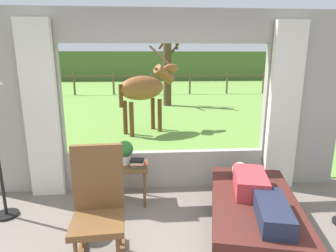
% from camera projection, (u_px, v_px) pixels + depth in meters
% --- Properties ---
extents(back_wall_with_window, '(5.20, 0.12, 2.55)m').
position_uv_depth(back_wall_with_window, '(166.00, 105.00, 4.04)').
color(back_wall_with_window, '#9E998E').
rests_on(back_wall_with_window, ground_plane).
extents(curtain_panel_left, '(0.44, 0.10, 2.40)m').
position_uv_depth(curtain_panel_left, '(41.00, 112.00, 3.80)').
color(curtain_panel_left, silver).
rests_on(curtain_panel_left, ground_plane).
extents(curtain_panel_right, '(0.44, 0.10, 2.40)m').
position_uv_depth(curtain_panel_right, '(284.00, 109.00, 4.04)').
color(curtain_panel_right, silver).
rests_on(curtain_panel_right, ground_plane).
extents(outdoor_pasture_lawn, '(36.00, 21.68, 0.02)m').
position_uv_depth(outdoor_pasture_lawn, '(152.00, 95.00, 14.90)').
color(outdoor_pasture_lawn, olive).
rests_on(outdoor_pasture_lawn, ground_plane).
extents(distant_hill_ridge, '(36.00, 2.00, 2.40)m').
position_uv_depth(distant_hill_ridge, '(150.00, 66.00, 24.15)').
color(distant_hill_ridge, '#4C6632').
rests_on(distant_hill_ridge, ground_plane).
extents(recliner_sofa, '(1.26, 1.86, 0.42)m').
position_uv_depth(recliner_sofa, '(253.00, 214.00, 3.13)').
color(recliner_sofa, black).
rests_on(recliner_sofa, ground_plane).
extents(reclining_person, '(0.47, 1.43, 0.22)m').
position_uv_depth(reclining_person, '(257.00, 191.00, 3.01)').
color(reclining_person, '#B23338').
rests_on(reclining_person, recliner_sofa).
extents(rocking_chair, '(0.51, 0.71, 1.12)m').
position_uv_depth(rocking_chair, '(98.00, 206.00, 2.66)').
color(rocking_chair, brown).
rests_on(rocking_chair, ground_plane).
extents(side_table, '(0.44, 0.44, 0.52)m').
position_uv_depth(side_table, '(131.00, 172.00, 3.76)').
color(side_table, brown).
rests_on(side_table, ground_plane).
extents(potted_plant, '(0.22, 0.22, 0.32)m').
position_uv_depth(potted_plant, '(125.00, 151.00, 3.75)').
color(potted_plant, silver).
rests_on(potted_plant, side_table).
extents(book_stack, '(0.22, 0.17, 0.11)m').
position_uv_depth(book_stack, '(138.00, 163.00, 3.68)').
color(book_stack, '#337247').
rests_on(book_stack, side_table).
extents(horse, '(1.70, 1.29, 1.73)m').
position_uv_depth(horse, '(145.00, 88.00, 7.10)').
color(horse, brown).
rests_on(horse, outdoor_pasture_lawn).
extents(pasture_tree, '(1.21, 1.22, 3.05)m').
position_uv_depth(pasture_tree, '(167.00, 65.00, 11.09)').
color(pasture_tree, '#4C3823').
rests_on(pasture_tree, outdoor_pasture_lawn).
extents(pasture_fence_line, '(16.10, 0.10, 1.10)m').
position_uv_depth(pasture_fence_line, '(152.00, 80.00, 14.75)').
color(pasture_fence_line, brown).
rests_on(pasture_fence_line, outdoor_pasture_lawn).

